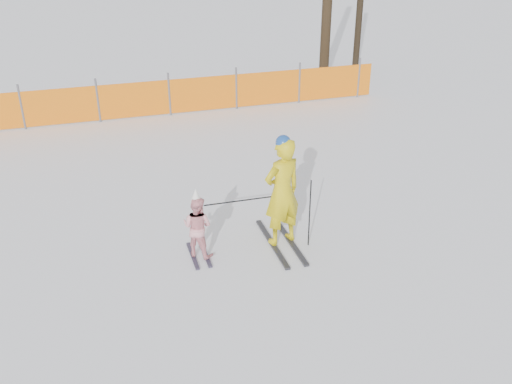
% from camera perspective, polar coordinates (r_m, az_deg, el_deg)
% --- Properties ---
extents(ground, '(120.00, 120.00, 0.00)m').
position_cam_1_polar(ground, '(10.06, 0.84, -6.33)').
color(ground, white).
rests_on(ground, ground).
extents(adult, '(0.84, 1.70, 2.09)m').
position_cam_1_polar(adult, '(9.89, 2.63, 0.03)').
color(adult, black).
rests_on(adult, ground).
extents(child, '(0.69, 0.87, 1.31)m').
position_cam_1_polar(child, '(9.78, -5.88, -3.40)').
color(child, black).
rests_on(child, ground).
extents(ski_poles, '(1.85, 0.25, 1.30)m').
position_cam_1_polar(ski_poles, '(9.88, 1.99, -1.53)').
color(ski_poles, black).
rests_on(ski_poles, ground).
extents(safety_fence, '(16.43, 0.06, 1.25)m').
position_cam_1_polar(safety_fence, '(16.69, -14.87, 8.67)').
color(safety_fence, '#595960').
rests_on(safety_fence, ground).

